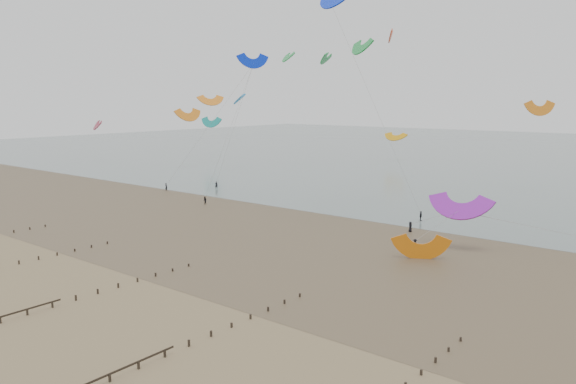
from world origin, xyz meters
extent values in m
plane|color=brown|center=(0.00, 0.00, 0.00)|extent=(500.00, 500.00, 0.00)
plane|color=#475654|center=(0.00, 200.00, 0.03)|extent=(500.00, 500.00, 0.00)
plane|color=#473A28|center=(0.00, 35.00, 0.01)|extent=(500.00, 500.00, 0.00)
ellipsoid|color=slate|center=(-18.00, 22.00, 0.01)|extent=(23.60, 14.36, 0.01)
ellipsoid|color=slate|center=(12.00, 38.00, 0.01)|extent=(33.64, 18.32, 0.01)
ellipsoid|color=slate|center=(45.00, 30.00, 0.01)|extent=(19.65, 13.67, 0.01)
ellipsoid|color=slate|center=(-40.00, 40.00, 0.01)|extent=(26.95, 14.22, 0.01)
cube|color=black|center=(-32.00, 6.74, 0.20)|extent=(0.16, 0.16, 0.51)
cube|color=black|center=(-32.00, 9.37, 0.19)|extent=(0.16, 0.16, 0.48)
cube|color=black|center=(-32.00, 12.00, 0.17)|extent=(0.16, 0.16, 0.45)
cube|color=black|center=(-14.00, -1.16, 0.25)|extent=(0.16, 0.16, 0.59)
cube|color=black|center=(-14.00, 1.47, 0.23)|extent=(0.16, 0.16, 0.57)
cube|color=black|center=(-14.00, 4.11, 0.22)|extent=(0.16, 0.16, 0.54)
cube|color=black|center=(-14.00, 6.74, 0.20)|extent=(0.16, 0.16, 0.51)
cube|color=black|center=(-14.00, 9.37, 0.19)|extent=(0.16, 0.16, 0.48)
cube|color=black|center=(-14.00, 12.00, 0.17)|extent=(0.16, 0.16, 0.45)
cube|color=black|center=(4.00, -11.68, 0.31)|extent=(0.16, 0.16, 0.71)
cube|color=black|center=(4.00, -9.05, 0.29)|extent=(0.16, 0.16, 0.68)
cube|color=black|center=(4.00, -6.42, 0.28)|extent=(0.16, 0.16, 0.65)
cube|color=black|center=(4.00, -3.79, 0.26)|extent=(0.16, 0.16, 0.62)
cube|color=black|center=(4.00, -1.16, 0.25)|extent=(0.16, 0.16, 0.59)
cube|color=black|center=(4.00, 1.47, 0.23)|extent=(0.16, 0.16, 0.57)
cube|color=black|center=(4.00, 4.11, 0.22)|extent=(0.16, 0.16, 0.54)
cube|color=black|center=(4.00, 6.74, 0.20)|extent=(0.16, 0.16, 0.51)
cube|color=black|center=(4.00, 9.37, 0.19)|extent=(0.16, 0.16, 0.48)
cube|color=black|center=(4.00, 12.00, 0.17)|extent=(0.16, 0.16, 0.45)
cube|color=black|center=(22.00, -11.68, 0.31)|extent=(0.16, 0.16, 0.71)
cube|color=black|center=(22.00, -9.05, 0.29)|extent=(0.16, 0.16, 0.68)
cube|color=black|center=(22.00, -6.42, 0.28)|extent=(0.16, 0.16, 0.65)
cube|color=black|center=(22.00, -3.79, 0.26)|extent=(0.16, 0.16, 0.62)
cube|color=black|center=(22.00, -1.16, 0.25)|extent=(0.16, 0.16, 0.59)
cube|color=black|center=(22.00, 1.47, 0.23)|extent=(0.16, 0.16, 0.57)
cube|color=black|center=(22.00, 4.11, 0.22)|extent=(0.16, 0.16, 0.54)
cube|color=black|center=(22.00, 6.74, 0.20)|extent=(0.16, 0.16, 0.51)
cube|color=black|center=(22.00, 9.37, 0.19)|extent=(0.16, 0.16, 0.48)
cube|color=black|center=(22.00, 12.00, 0.17)|extent=(0.16, 0.16, 0.45)
cube|color=black|center=(40.00, 4.11, 0.22)|extent=(0.16, 0.16, 0.54)
cube|color=black|center=(40.00, 6.74, 0.20)|extent=(0.16, 0.16, 0.51)
cube|color=black|center=(40.00, 9.37, 0.19)|extent=(0.16, 0.16, 0.48)
cube|color=black|center=(40.00, 12.00, 0.17)|extent=(0.16, 0.16, 0.45)
imported|color=black|center=(-45.82, 48.93, 0.92)|extent=(0.69, 0.48, 1.84)
imported|color=black|center=(-39.06, 58.57, 0.90)|extent=(0.78, 0.73, 1.80)
imported|color=black|center=(17.46, 47.19, 0.85)|extent=(0.98, 0.96, 1.70)
imported|color=black|center=(-26.31, 43.01, 0.81)|extent=(0.87, 0.72, 1.61)
imported|color=black|center=(22.98, 37.64, 0.79)|extent=(1.07, 1.17, 1.58)
imported|color=black|center=(15.11, 55.89, 0.88)|extent=(0.63, 1.10, 1.76)
camera|label=1|loc=(57.41, -34.13, 21.22)|focal=35.00mm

